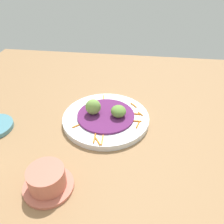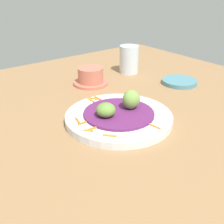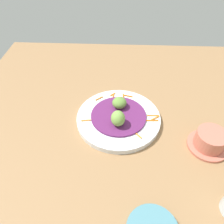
% 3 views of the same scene
% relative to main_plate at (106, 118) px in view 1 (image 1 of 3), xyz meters
% --- Properties ---
extents(table_surface, '(1.10, 1.10, 0.02)m').
position_rel_main_plate_xyz_m(table_surface, '(0.05, 0.03, -0.02)').
color(table_surface, '#936D47').
rests_on(table_surface, ground).
extents(main_plate, '(0.26, 0.26, 0.02)m').
position_rel_main_plate_xyz_m(main_plate, '(0.00, 0.00, 0.00)').
color(main_plate, silver).
rests_on(main_plate, table_surface).
extents(cabbage_bed, '(0.17, 0.17, 0.01)m').
position_rel_main_plate_xyz_m(cabbage_bed, '(0.00, 0.00, 0.01)').
color(cabbage_bed, '#60235B').
rests_on(cabbage_bed, main_plate).
extents(carrot_garnish, '(0.20, 0.24, 0.00)m').
position_rel_main_plate_xyz_m(carrot_garnish, '(-0.03, 0.03, 0.01)').
color(carrot_garnish, orange).
rests_on(carrot_garnish, main_plate).
extents(guac_scoop_left, '(0.06, 0.06, 0.03)m').
position_rel_main_plate_xyz_m(guac_scoop_left, '(-0.04, 0.00, 0.03)').
color(guac_scoop_left, olive).
rests_on(guac_scoop_left, cabbage_bed).
extents(guac_scoop_center, '(0.05, 0.05, 0.05)m').
position_rel_main_plate_xyz_m(guac_scoop_center, '(0.04, -0.00, 0.04)').
color(guac_scoop_center, '#759E47').
rests_on(guac_scoop_center, cabbage_bed).
extents(terracotta_bowl, '(0.11, 0.11, 0.05)m').
position_rel_main_plate_xyz_m(terracotta_bowl, '(0.09, 0.25, 0.02)').
color(terracotta_bowl, '#C66B56').
rests_on(terracotta_bowl, table_surface).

